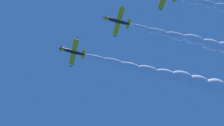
{
  "coord_description": "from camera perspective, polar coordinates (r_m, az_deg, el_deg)",
  "views": [
    {
      "loc": [
        -24.97,
        22.48,
        1.71
      ],
      "look_at": [
        -15.39,
        -11.3,
        87.94
      ],
      "focal_mm": 48.18,
      "sensor_mm": 36.0,
      "label": 1
    }
  ],
  "objects": [
    {
      "name": "airplane_left_wingman",
      "position": [
        90.67,
        0.95,
        7.98
      ],
      "size": [
        8.19,
        8.74,
        2.89
      ],
      "color": "#232328"
    },
    {
      "name": "airplane_lead",
      "position": [
        92.83,
        -7.54,
        2.17
      ],
      "size": [
        8.21,
        8.72,
        2.93
      ],
      "color": "#232328"
    },
    {
      "name": "smoke_trail_lead",
      "position": [
        97.08,
        13.04,
        -2.77
      ],
      "size": [
        41.78,
        25.73,
        4.92
      ],
      "color": "white"
    }
  ]
}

